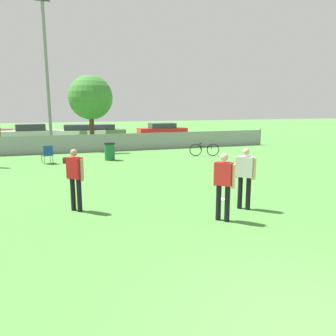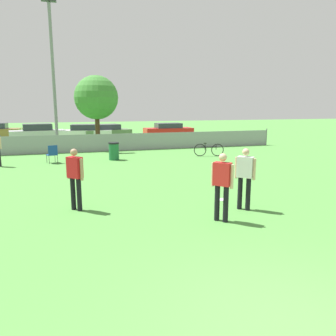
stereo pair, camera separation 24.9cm
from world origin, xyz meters
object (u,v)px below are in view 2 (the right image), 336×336
Objects in this scene: frisbee_disc at (223,200)px; trash_bin at (114,151)px; parked_car_olive at (107,132)px; player_defender_red at (75,175)px; light_pole at (53,63)px; folding_chair_sideline at (52,153)px; bicycle_sideline at (209,150)px; parked_car_red at (168,130)px; tree_near_pole at (96,98)px; player_receiver_white at (245,175)px; parked_car_white at (85,132)px; gear_bag_sideline at (73,160)px; player_thrower_red at (222,182)px; parked_car_silver at (38,133)px.

trash_bin is at bearing 103.36° from frisbee_disc.
player_defender_red is at bearing -110.30° from parked_car_olive.
light_pole is at bearing 109.52° from frisbee_disc.
folding_chair_sideline is 0.55× the size of bicycle_sideline.
folding_chair_sideline is at bearing -127.98° from parked_car_red.
player_defender_red is at bearing -116.77° from bicycle_sideline.
tree_near_pole reaches higher than player_receiver_white.
parked_car_red is at bearing -146.86° from folding_chair_sideline.
parked_car_red reaches higher than trash_bin.
parked_car_white is at bearing 70.67° from light_pole.
light_pole is at bearing 118.43° from trash_bin.
folding_chair_sideline is (-2.84, -6.16, -2.89)m from tree_near_pole.
gear_bag_sideline is at bearing -106.73° from tree_near_pole.
bicycle_sideline is (3.20, 9.40, -0.62)m from player_receiver_white.
player_defender_red is 0.37× the size of parked_car_white.
player_thrower_red is at bearing 17.18° from player_defender_red.
parked_car_silver is (-4.61, 11.65, 0.22)m from trash_bin.
trash_bin is at bearing 145.57° from player_thrower_red.
gear_bag_sideline is at bearing -86.68° from parked_car_silver.
frisbee_disc is 9.50m from gear_bag_sideline.
bicycle_sideline is 13.45m from parked_car_white.
trash_bin is at bearing -61.57° from light_pole.
tree_near_pole is (2.70, 0.58, -2.10)m from light_pole.
player_defender_red is 20.16m from parked_car_silver.
bicycle_sideline is (8.48, -0.17, -0.14)m from folding_chair_sideline.
parked_car_white is 1.06× the size of parked_car_olive.
player_defender_red is 20.08m from parked_car_white.
light_pole is 7.48m from folding_chair_sideline.
parked_car_olive is (-1.00, 20.55, 0.63)m from frisbee_disc.
trash_bin is (-2.07, 8.70, 0.46)m from frisbee_disc.
player_thrower_red is at bearing -96.24° from bicycle_sideline.
gear_bag_sideline is at bearing 116.13° from frisbee_disc.
parked_car_silver is at bearing 154.22° from player_receiver_white.
player_receiver_white is 0.39× the size of parked_car_olive.
player_thrower_red is at bearing -72.10° from gear_bag_sideline.
light_pole is at bearing -133.22° from parked_car_olive.
parked_car_silver is 5.68m from parked_car_olive.
light_pole is at bearing 161.96° from bicycle_sideline.
tree_near_pole is at bearing 145.37° from player_receiver_white.
frisbee_disc is (5.02, -14.15, -5.48)m from light_pole.
parked_car_white is at bearing 144.45° from player_receiver_white.
tree_near_pole reaches higher than parked_car_olive.
player_thrower_red is (4.12, -15.80, -4.51)m from light_pole.
parked_car_silver is at bearing 144.32° from player_defender_red.
parked_car_olive reaches higher than folding_chair_sideline.
parked_car_white is at bearing 95.29° from tree_near_pole.
parked_car_olive is 5.95m from parked_car_red.
player_receiver_white is 0.37× the size of parked_car_white.
player_thrower_red reaches higher than bicycle_sideline.
folding_chair_sideline is at bearing 121.03° from frisbee_disc.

